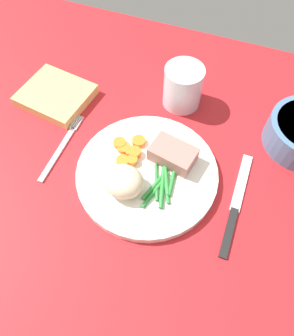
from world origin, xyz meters
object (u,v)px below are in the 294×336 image
at_px(fork, 61,148).
at_px(knife, 236,205).
at_px(dinner_plate, 147,173).
at_px(meat_portion, 173,154).
at_px(water_glass, 183,89).
at_px(napkin, 56,95).

relative_size(fork, knife, 0.81).
relative_size(dinner_plate, knife, 1.24).
distance_m(meat_portion, fork, 0.22).
bearing_deg(fork, knife, 4.46).
bearing_deg(knife, meat_portion, 157.40).
relative_size(water_glass, napkin, 0.63).
distance_m(dinner_plate, fork, 0.18).
distance_m(knife, water_glass, 0.26).
relative_size(meat_portion, fork, 0.48).
bearing_deg(meat_portion, knife, -18.24).
relative_size(meat_portion, knife, 0.39).
distance_m(water_glass, napkin, 0.27).
bearing_deg(fork, meat_portion, 16.01).
height_order(meat_portion, fork, meat_portion).
height_order(meat_portion, napkin, meat_portion).
xyz_separation_m(meat_portion, napkin, (-0.28, 0.07, -0.02)).
bearing_deg(napkin, water_glass, 18.76).
bearing_deg(meat_portion, napkin, 166.23).
height_order(meat_portion, water_glass, water_glass).
bearing_deg(water_glass, fork, -132.38).
bearing_deg(water_glass, knife, -50.74).
bearing_deg(meat_portion, fork, -168.51).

